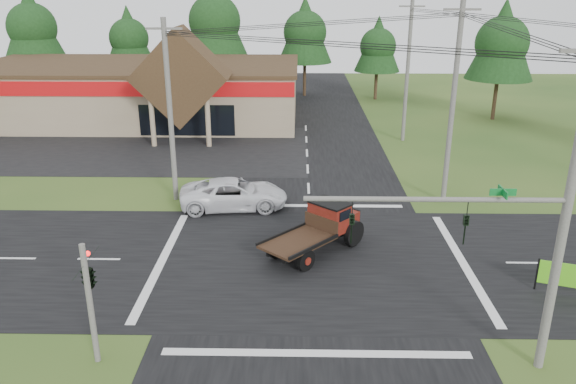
{
  "coord_description": "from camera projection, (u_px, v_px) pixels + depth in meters",
  "views": [
    {
      "loc": [
        -0.67,
        -23.43,
        12.08
      ],
      "look_at": [
        -1.18,
        3.38,
        2.2
      ],
      "focal_mm": 35.0,
      "sensor_mm": 36.0,
      "label": 1
    }
  ],
  "objects": [
    {
      "name": "ground",
      "position": [
        312.0,
        261.0,
        26.14
      ],
      "size": [
        120.0,
        120.0,
        0.0
      ],
      "primitive_type": "plane",
      "color": "#294819",
      "rests_on": "ground"
    },
    {
      "name": "antique_flatbed_truck",
      "position": [
        314.0,
        230.0,
        26.6
      ],
      "size": [
        5.35,
        5.57,
        2.34
      ],
      "primitive_type": null,
      "rotation": [
        0.0,
        0.0,
        -0.74
      ],
      "color": "#51160B",
      "rests_on": "ground"
    },
    {
      "name": "utility_pole_nr",
      "position": [
        567.0,
        211.0,
        17.03
      ],
      "size": [
        2.0,
        0.3,
        11.0
      ],
      "color": "#595651",
      "rests_on": "ground"
    },
    {
      "name": "utility_pole_ne",
      "position": [
        453.0,
        103.0,
        31.47
      ],
      "size": [
        2.0,
        0.3,
        11.5
      ],
      "color": "#595651",
      "rests_on": "ground"
    },
    {
      "name": "tree_row_b",
      "position": [
        129.0,
        36.0,
        63.59
      ],
      "size": [
        5.6,
        5.6,
        10.1
      ],
      "color": "#332316",
      "rests_on": "ground"
    },
    {
      "name": "tree_row_c",
      "position": [
        215.0,
        18.0,
        61.77
      ],
      "size": [
        7.28,
        7.28,
        13.13
      ],
      "color": "#332316",
      "rests_on": "ground"
    },
    {
      "name": "utility_pole_nw",
      "position": [
        170.0,
        111.0,
        31.93
      ],
      "size": [
        2.0,
        0.3,
        10.5
      ],
      "color": "#595651",
      "rests_on": "ground"
    },
    {
      "name": "traffic_signal_corner",
      "position": [
        87.0,
        266.0,
        18.19
      ],
      "size": [
        0.53,
        2.48,
        4.4
      ],
      "color": "#595651",
      "rests_on": "ground"
    },
    {
      "name": "road_ns",
      "position": [
        312.0,
        261.0,
        26.14
      ],
      "size": [
        12.0,
        120.0,
        0.02
      ],
      "primitive_type": "cube",
      "color": "black",
      "rests_on": "ground"
    },
    {
      "name": "tree_row_e",
      "position": [
        378.0,
        44.0,
        61.44
      ],
      "size": [
        5.04,
        5.04,
        9.09
      ],
      "color": "#332316",
      "rests_on": "ground"
    },
    {
      "name": "tree_row_a",
      "position": [
        32.0,
        25.0,
        61.42
      ],
      "size": [
        6.72,
        6.72,
        12.12
      ],
      "color": "#332316",
      "rests_on": "ground"
    },
    {
      "name": "utility_pole_n",
      "position": [
        408.0,
        70.0,
        44.66
      ],
      "size": [
        2.0,
        0.3,
        11.2
      ],
      "color": "#595651",
      "rests_on": "ground"
    },
    {
      "name": "tree_row_d",
      "position": [
        305.0,
        30.0,
        63.0
      ],
      "size": [
        6.16,
        6.16,
        11.11
      ],
      "color": "#332316",
      "rests_on": "ground"
    },
    {
      "name": "road_ew",
      "position": [
        312.0,
        261.0,
        26.14
      ],
      "size": [
        120.0,
        12.0,
        0.02
      ],
      "primitive_type": "cube",
      "color": "black",
      "rests_on": "ground"
    },
    {
      "name": "cvs_building",
      "position": [
        140.0,
        90.0,
        53.2
      ],
      "size": [
        30.4,
        18.2,
        9.19
      ],
      "color": "gray",
      "rests_on": "ground"
    },
    {
      "name": "parking_apron",
      "position": [
        129.0,
        149.0,
        44.21
      ],
      "size": [
        28.0,
        14.0,
        0.02
      ],
      "primitive_type": "cube",
      "color": "black",
      "rests_on": "ground"
    },
    {
      "name": "white_pickup",
      "position": [
        234.0,
        194.0,
        32.2
      ],
      "size": [
        6.37,
        3.46,
        1.69
      ],
      "primitive_type": "imported",
      "rotation": [
        0.0,
        0.0,
        1.68
      ],
      "color": "white",
      "rests_on": "ground"
    },
    {
      "name": "tree_side_ne",
      "position": [
        502.0,
        40.0,
        51.42
      ],
      "size": [
        6.16,
        6.16,
        11.11
      ],
      "color": "#332316",
      "rests_on": "ground"
    },
    {
      "name": "traffic_signal_mast",
      "position": [
        505.0,
        247.0,
        17.47
      ],
      "size": [
        8.12,
        0.24,
        7.0
      ],
      "color": "#595651",
      "rests_on": "ground"
    }
  ]
}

